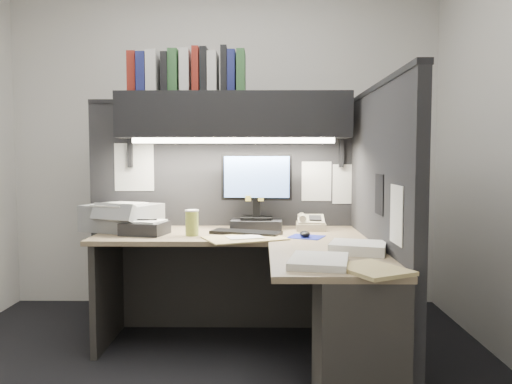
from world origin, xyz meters
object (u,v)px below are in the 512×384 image
at_px(coffee_cup, 192,224).
at_px(notebook_stack, 145,228).
at_px(overhead_shelf, 234,116).
at_px(monitor, 257,199).
at_px(desk, 283,301).
at_px(telephone, 311,224).
at_px(printer, 122,217).
at_px(keyboard, 246,233).

distance_m(coffee_cup, notebook_stack, 0.31).
xyz_separation_m(overhead_shelf, monitor, (0.15, -0.03, -0.56)).
xyz_separation_m(desk, notebook_stack, (-0.86, 0.49, 0.33)).
distance_m(overhead_shelf, telephone, 0.90).
distance_m(desk, notebook_stack, 1.04).
xyz_separation_m(overhead_shelf, coffee_cup, (-0.25, -0.30, -0.69)).
bearing_deg(desk, notebook_stack, 150.19).
bearing_deg(telephone, overhead_shelf, 177.46).
bearing_deg(telephone, printer, -176.48).
xyz_separation_m(keyboard, notebook_stack, (-0.64, -0.01, 0.03)).
xyz_separation_m(overhead_shelf, printer, (-0.75, -0.07, -0.68)).
bearing_deg(desk, overhead_shelf, 111.79).
bearing_deg(telephone, coffee_cup, -158.97).
relative_size(overhead_shelf, monitor, 3.01).
relative_size(monitor, coffee_cup, 3.38).
bearing_deg(overhead_shelf, notebook_stack, -154.99).
height_order(overhead_shelf, coffee_cup, overhead_shelf).
relative_size(overhead_shelf, notebook_stack, 5.85).
bearing_deg(desk, printer, 147.14).
bearing_deg(printer, telephone, 24.05).
height_order(telephone, notebook_stack, same).
height_order(coffee_cup, printer, printer).
relative_size(desk, overhead_shelf, 1.10).
bearing_deg(monitor, coffee_cup, -142.73).
distance_m(overhead_shelf, coffee_cup, 0.80).
xyz_separation_m(keyboard, coffee_cup, (-0.34, -0.05, 0.07)).
bearing_deg(keyboard, overhead_shelf, 128.42).
bearing_deg(telephone, monitor, -179.18).
relative_size(overhead_shelf, printer, 3.56).
xyz_separation_m(keyboard, telephone, (0.43, 0.21, 0.03)).
xyz_separation_m(monitor, printer, (-0.91, -0.04, -0.12)).
bearing_deg(telephone, desk, -104.71).
height_order(desk, keyboard, keyboard).
bearing_deg(printer, overhead_shelf, 28.20).
xyz_separation_m(monitor, coffee_cup, (-0.40, -0.27, -0.13)).
height_order(telephone, printer, printer).
bearing_deg(printer, desk, -9.98).
bearing_deg(coffee_cup, printer, 155.03).
relative_size(desk, notebook_stack, 6.41).
bearing_deg(telephone, notebook_stack, -166.31).
bearing_deg(keyboard, notebook_stack, -159.36).
xyz_separation_m(coffee_cup, printer, (-0.50, 0.23, 0.01)).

